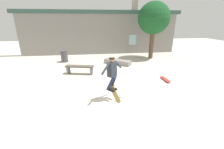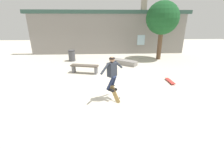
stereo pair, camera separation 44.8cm
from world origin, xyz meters
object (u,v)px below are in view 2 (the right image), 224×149
at_px(park_bench, 85,67).
at_px(skater, 112,71).
at_px(tree_right, 162,19).
at_px(skateboard_flipping, 114,93).
at_px(skate_ledge, 123,62).
at_px(skateboard_resting, 170,81).
at_px(trash_bin, 72,55).

distance_m(park_bench, skater, 3.70).
relative_size(tree_right, park_bench, 2.61).
distance_m(skater, skateboard_flipping, 0.90).
relative_size(skate_ledge, skateboard_flipping, 2.58).
distance_m(park_bench, skateboard_flipping, 3.71).
xyz_separation_m(tree_right, skateboard_resting, (-1.10, -4.93, -3.08)).
bearing_deg(park_bench, skater, -52.54).
bearing_deg(tree_right, trash_bin, -177.83).
height_order(park_bench, skateboard_flipping, skateboard_flipping).
relative_size(tree_right, skateboard_resting, 5.15).
bearing_deg(skater, park_bench, 160.89).
bearing_deg(park_bench, skate_ledge, 48.55).
height_order(tree_right, skateboard_resting, tree_right).
bearing_deg(skateboard_flipping, tree_right, 118.57).
height_order(park_bench, skateboard_resting, park_bench).
bearing_deg(trash_bin, skateboard_resting, -38.35).
xyz_separation_m(skate_ledge, trash_bin, (-3.92, 1.19, 0.28)).
xyz_separation_m(trash_bin, skateboard_resting, (5.89, -4.66, -0.37)).
bearing_deg(skate_ledge, skateboard_flipping, -63.11).
distance_m(skate_ledge, skateboard_resting, 4.00).
relative_size(trash_bin, skateboard_resting, 0.99).
distance_m(skate_ledge, skater, 5.32).
bearing_deg(skateboard_flipping, skater, -160.51).
xyz_separation_m(park_bench, skateboard_flipping, (1.56, -3.37, -0.06)).
bearing_deg(park_bench, tree_right, 43.38).
height_order(trash_bin, skater, skater).
xyz_separation_m(park_bench, skate_ledge, (2.57, 1.82, -0.20)).
xyz_separation_m(tree_right, skateboard_flipping, (-4.08, -6.63, -2.84)).
distance_m(trash_bin, skateboard_resting, 7.52).
relative_size(skate_ledge, skateboard_resting, 2.22).
bearing_deg(skater, skateboard_resting, 74.64).
relative_size(skateboard_flipping, skateboard_resting, 0.86).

